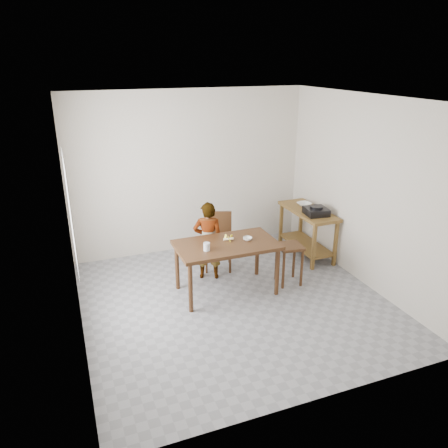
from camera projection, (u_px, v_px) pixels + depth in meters
name	position (u px, v px, depth m)	size (l,w,h in m)	color
floor	(234.00, 303.00, 6.02)	(4.00, 4.00, 0.04)	gray
ceiling	(236.00, 97.00, 5.04)	(4.00, 4.00, 0.04)	white
wall_back	(189.00, 172.00, 7.29)	(4.00, 0.04, 2.70)	beige
wall_front	(324.00, 280.00, 3.77)	(4.00, 0.04, 2.70)	beige
wall_left	(68.00, 230.00, 4.86)	(0.04, 4.00, 2.70)	beige
wall_right	(366.00, 192.00, 6.21)	(0.04, 4.00, 2.70)	beige
window_pane	(70.00, 211.00, 5.00)	(0.02, 1.10, 1.30)	white
dining_table	(227.00, 268.00, 6.14)	(1.40, 0.80, 0.75)	#3E2412
prep_counter	(307.00, 232.00, 7.32)	(0.50, 1.20, 0.80)	brown
child	(208.00, 241.00, 6.47)	(0.44, 0.29, 1.20)	white
dining_chair	(218.00, 242.00, 6.83)	(0.43, 0.43, 0.88)	#3E2412
stool	(289.00, 264.00, 6.41)	(0.35, 0.35, 0.61)	#3E2412
glass_tumbler	(207.00, 247.00, 5.77)	(0.09, 0.09, 0.11)	silver
small_bowl	(248.00, 239.00, 6.11)	(0.13, 0.13, 0.04)	white
banana	(228.00, 239.00, 6.09)	(0.16, 0.11, 0.06)	gold
serving_bowl	(304.00, 204.00, 7.36)	(0.23, 0.23, 0.06)	white
gas_burner	(316.00, 211.00, 6.93)	(0.34, 0.34, 0.11)	black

